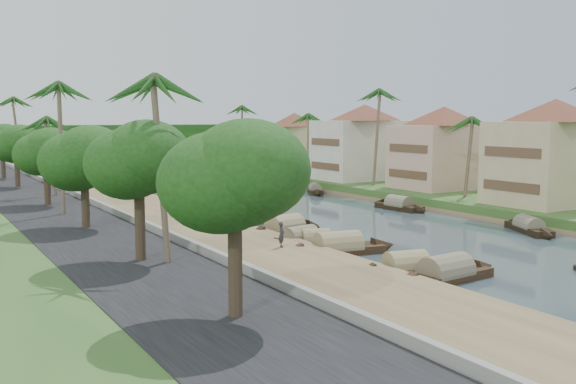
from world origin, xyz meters
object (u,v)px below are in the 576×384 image
sampan_1 (406,269)px  sampan_0 (446,274)px  building_near (554,151)px  person_near (282,234)px  bridge (132,161)px

sampan_1 → sampan_0: bearing=-53.9°
building_near → person_near: bearing=-174.4°
sampan_1 → bridge: bearing=95.1°
bridge → sampan_1: bridge is taller
sampan_1 → person_near: person_near is taller
building_near → sampan_0: bearing=-153.9°
building_near → person_near: building_near is taller
building_near → sampan_0: building_near is taller
building_near → person_near: size_ratio=8.49×
person_near → sampan_1: bearing=-121.1°
building_near → sampan_1: bearing=-158.7°
bridge → sampan_1: 85.69m
sampan_0 → person_near: bearing=112.2°
bridge → sampan_0: bearing=-95.5°
bridge → sampan_1: size_ratio=3.72×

